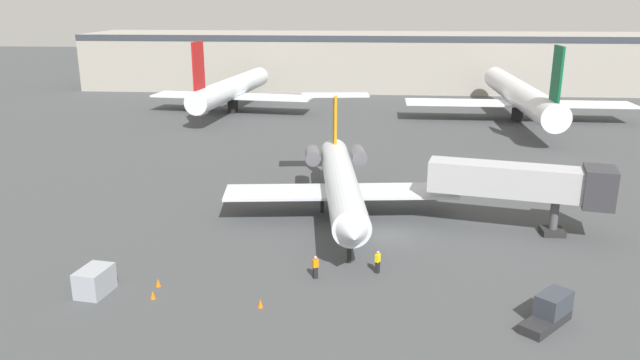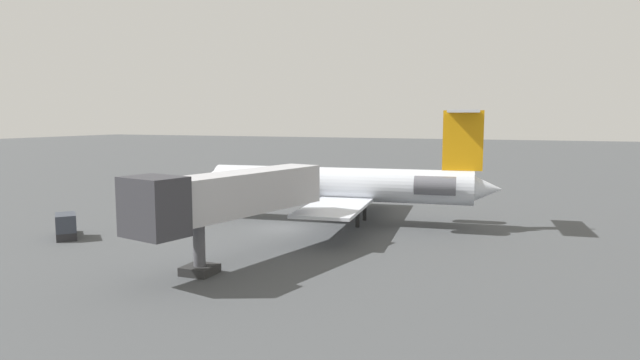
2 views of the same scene
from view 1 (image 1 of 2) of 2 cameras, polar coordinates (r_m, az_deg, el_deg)
name	(u,v)px [view 1 (image 1 of 2)]	position (r m, az deg, el deg)	size (l,w,h in m)	color
ground_plane	(385,236)	(50.99, 6.11, -5.27)	(400.00, 400.00, 0.10)	#424447
regional_jet	(341,180)	(54.03, 1.95, 0.02)	(21.07, 26.85, 9.70)	silver
jet_bridge	(531,183)	(53.08, 19.23, -0.26)	(15.00, 6.10, 6.01)	#ADADB2
ground_crew_marshaller	(378,262)	(43.97, 5.44, -7.66)	(0.43, 0.48, 1.69)	black
ground_crew_loader	(315,267)	(42.96, -0.43, -8.18)	(0.48, 0.42, 1.69)	black
baggage_tug_lead	(550,311)	(39.90, 20.82, -11.45)	(3.74, 3.89, 1.90)	#262628
cargo_container_uld	(95,281)	(43.56, -20.43, -8.89)	(2.13, 2.77, 1.79)	#999EA8
traffic_cone_near	(158,283)	(43.51, -14.98, -9.30)	(0.36, 0.36, 0.55)	orange
traffic_cone_mid	(153,295)	(41.94, -15.45, -10.37)	(0.36, 0.36, 0.55)	orange
traffic_cone_far	(260,303)	(39.64, -5.64, -11.47)	(0.36, 0.36, 0.55)	orange
terminal_building	(377,61)	(135.90, 5.36, 11.10)	(125.88, 20.47, 11.86)	#9E998E
parked_airliner_west_end	(232,89)	(106.56, -8.30, 8.48)	(28.41, 33.43, 13.01)	silver
parked_airliner_west_mid	(519,95)	(103.03, 18.24, 7.64)	(36.11, 42.94, 13.32)	white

